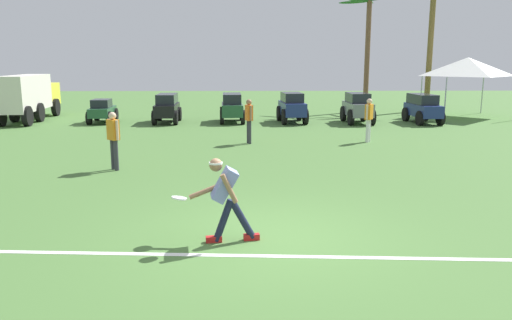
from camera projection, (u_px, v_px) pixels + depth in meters
ground_plane at (269, 237)px, 8.34m from camera, size 80.00×80.00×0.00m
field_line_paint at (272, 256)px, 7.52m from camera, size 27.82×1.86×0.01m
frisbee_thrower at (225, 195)px, 7.98m from camera, size 1.16×0.47×1.39m
frisbee_in_flight at (179, 198)px, 8.07m from camera, size 0.35×0.35×0.07m
teammate_near_sideline at (369, 116)px, 17.80m from camera, size 0.35×0.45×1.56m
teammate_midfield at (249, 117)px, 17.48m from camera, size 0.29×0.49×1.56m
teammate_deep at (113, 135)px, 13.24m from camera, size 0.40×0.40×1.56m
parked_car_slot_a at (102, 111)px, 23.46m from camera, size 1.21×2.25×1.10m
parked_car_slot_b at (167, 107)px, 23.41m from camera, size 1.21×2.43×1.34m
parked_car_slot_c at (232, 107)px, 23.63m from camera, size 1.25×2.44×1.34m
parked_car_slot_d at (292, 107)px, 23.44m from camera, size 1.35×2.42×1.40m
parked_car_slot_e at (358, 107)px, 23.25m from camera, size 1.22×2.38×1.40m
parked_car_slot_f at (423, 108)px, 23.25m from camera, size 1.29×2.46×1.34m
box_truck at (30, 95)px, 24.15m from camera, size 1.78×5.98×2.20m
palm_tree_far_left at (368, 41)px, 28.04m from camera, size 3.12×2.91×6.54m
palm_tree_left_of_centre at (431, 30)px, 28.35m from camera, size 3.41×3.32×7.49m
event_tent at (467, 67)px, 25.48m from camera, size 3.57×3.57×3.03m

